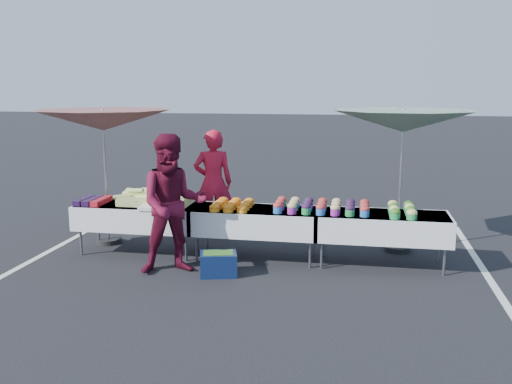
% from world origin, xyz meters
% --- Properties ---
extents(ground, '(80.00, 80.00, 0.00)m').
position_xyz_m(ground, '(0.00, 0.00, 0.00)').
color(ground, black).
extents(stripe_left, '(0.10, 5.00, 0.00)m').
position_xyz_m(stripe_left, '(-3.20, 0.00, 0.00)').
color(stripe_left, silver).
rests_on(stripe_left, ground).
extents(stripe_right, '(0.10, 5.00, 0.00)m').
position_xyz_m(stripe_right, '(3.20, 0.00, 0.00)').
color(stripe_right, silver).
rests_on(stripe_right, ground).
extents(table_left, '(1.86, 0.81, 0.75)m').
position_xyz_m(table_left, '(-1.80, 0.00, 0.58)').
color(table_left, white).
rests_on(table_left, ground).
extents(table_center, '(1.86, 0.81, 0.75)m').
position_xyz_m(table_center, '(0.00, 0.00, 0.58)').
color(table_center, white).
rests_on(table_center, ground).
extents(table_right, '(1.86, 0.81, 0.75)m').
position_xyz_m(table_right, '(1.80, 0.00, 0.58)').
color(table_right, white).
rests_on(table_right, ground).
extents(berry_punnets, '(0.40, 0.54, 0.08)m').
position_xyz_m(berry_punnets, '(-2.51, -0.06, 0.79)').
color(berry_punnets, black).
rests_on(berry_punnets, table_left).
extents(corn_pile, '(1.16, 0.57, 0.26)m').
position_xyz_m(corn_pile, '(-1.55, 0.05, 0.84)').
color(corn_pile, '#C1E374').
rests_on(corn_pile, table_left).
extents(plastic_bags, '(0.30, 0.25, 0.05)m').
position_xyz_m(plastic_bags, '(-1.50, -0.30, 0.78)').
color(plastic_bags, white).
rests_on(plastic_bags, table_left).
extents(carrot_bowls, '(0.55, 0.69, 0.11)m').
position_xyz_m(carrot_bowls, '(-0.35, -0.01, 0.80)').
color(carrot_bowls, orange).
rests_on(carrot_bowls, table_center).
extents(potato_cups, '(1.34, 0.58, 0.16)m').
position_xyz_m(potato_cups, '(0.95, 0.00, 0.83)').
color(potato_cups, blue).
rests_on(potato_cups, table_right).
extents(bean_baskets, '(0.36, 0.68, 0.15)m').
position_xyz_m(bean_baskets, '(2.06, -0.01, 0.82)').
color(bean_baskets, '#238E46').
rests_on(bean_baskets, table_right).
extents(vendor, '(0.75, 0.61, 1.79)m').
position_xyz_m(vendor, '(-0.96, 1.23, 0.90)').
color(vendor, red).
rests_on(vendor, ground).
extents(customer, '(1.13, 1.02, 1.89)m').
position_xyz_m(customer, '(-0.99, -0.79, 0.95)').
color(customer, '#5A0D24').
rests_on(customer, ground).
extents(umbrella_left, '(2.40, 2.40, 2.17)m').
position_xyz_m(umbrella_left, '(-2.50, 0.40, 1.96)').
color(umbrella_left, black).
rests_on(umbrella_left, ground).
extents(umbrella_right, '(2.64, 2.64, 2.18)m').
position_xyz_m(umbrella_right, '(2.08, 0.80, 1.98)').
color(umbrella_right, black).
rests_on(umbrella_right, ground).
extents(storage_bin, '(0.56, 0.47, 0.32)m').
position_xyz_m(storage_bin, '(-0.37, -0.82, 0.16)').
color(storage_bin, '#0E1F49').
rests_on(storage_bin, ground).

